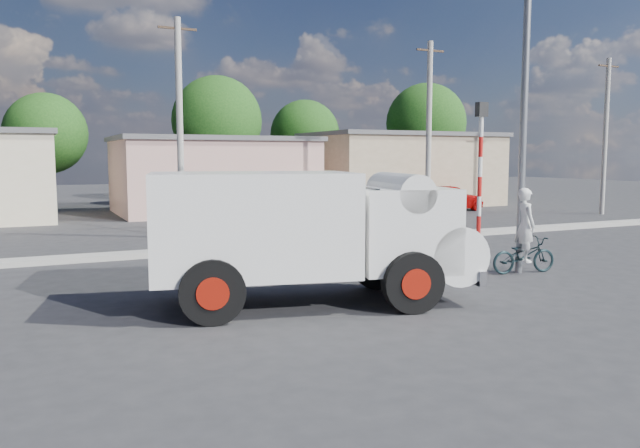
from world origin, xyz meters
name	(u,v)px	position (x,y,z in m)	size (l,w,h in m)	color
ground_plane	(404,298)	(0.00, 0.00, 0.00)	(120.00, 120.00, 0.00)	#2B2A2D
median	(271,246)	(0.00, 8.00, 0.08)	(40.00, 0.80, 0.16)	#99968E
truck	(315,232)	(-1.94, 0.35, 1.50)	(6.89, 3.73, 2.70)	black
bicycle	(524,255)	(4.36, 1.10, 0.47)	(0.63, 1.80, 0.94)	black
cyclist	(524,237)	(4.36, 1.10, 0.96)	(0.70, 0.46, 1.91)	white
car_cream	(316,201)	(6.22, 17.85, 0.71)	(1.50, 4.30, 1.42)	beige
car_red	(447,198)	(13.80, 16.93, 0.75)	(1.78, 4.42, 1.51)	#9C0504
traffic_pole	(480,173)	(3.20, 1.50, 2.59)	(0.28, 0.18, 4.36)	red
streetlight	(520,78)	(4.14, 1.20, 4.96)	(2.34, 0.22, 9.00)	slate
building_row	(197,173)	(1.10, 22.00, 2.13)	(37.80, 7.30, 4.44)	beige
tree_row	(212,125)	(3.76, 28.45, 4.99)	(43.62, 7.43, 8.42)	#38281E
utility_poles	(310,130)	(3.25, 12.00, 4.07)	(35.40, 0.24, 8.00)	#99968E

